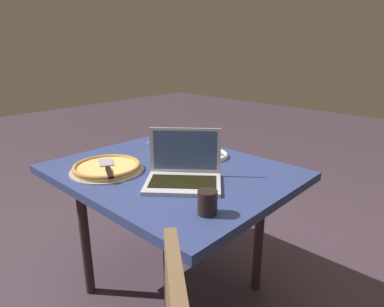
# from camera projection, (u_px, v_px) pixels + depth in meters

# --- Properties ---
(ground_plane) EXTENTS (12.00, 12.00, 0.00)m
(ground_plane) POSITION_uv_depth(u_px,v_px,m) (174.00, 289.00, 1.95)
(ground_plane) COLOR #44333F
(dining_table) EXTENTS (1.17, 0.95, 0.75)m
(dining_table) POSITION_uv_depth(u_px,v_px,m) (172.00, 182.00, 1.74)
(dining_table) COLOR navy
(dining_table) RESTS_ON ground_plane
(laptop) EXTENTS (0.42, 0.41, 0.24)m
(laptop) POSITION_uv_depth(u_px,v_px,m) (184.00, 173.00, 1.54)
(laptop) COLOR silver
(laptop) RESTS_ON dining_table
(pizza_plate) EXTENTS (0.23, 0.23, 0.04)m
(pizza_plate) POSITION_uv_depth(u_px,v_px,m) (207.00, 155.00, 1.89)
(pizza_plate) COLOR white
(pizza_plate) RESTS_ON dining_table
(pizza_tray) EXTENTS (0.37, 0.37, 0.04)m
(pizza_tray) POSITION_uv_depth(u_px,v_px,m) (107.00, 167.00, 1.68)
(pizza_tray) COLOR #A69FA1
(pizza_tray) RESTS_ON dining_table
(table_knife) EXTENTS (0.14, 0.23, 0.01)m
(table_knife) POSITION_uv_depth(u_px,v_px,m) (170.00, 140.00, 2.21)
(table_knife) COLOR silver
(table_knife) RESTS_ON dining_table
(drink_cup) EXTENTS (0.08, 0.08, 0.09)m
(drink_cup) POSITION_uv_depth(u_px,v_px,m) (207.00, 202.00, 1.25)
(drink_cup) COLOR black
(drink_cup) RESTS_ON dining_table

